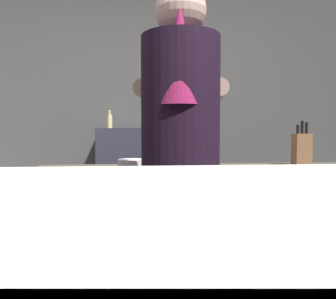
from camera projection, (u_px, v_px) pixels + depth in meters
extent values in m
cube|color=#4E4D4B|center=(146.00, 106.00, 3.40)|extent=(5.20, 0.10, 2.70)
cube|color=#494335|center=(212.00, 243.00, 1.95)|extent=(2.10, 0.60, 0.88)
cube|color=#323140|center=(146.00, 187.00, 3.16)|extent=(0.90, 0.36, 1.12)
cube|color=#27323F|center=(180.00, 279.00, 1.48)|extent=(0.28, 0.20, 0.89)
cylinder|color=black|center=(180.00, 110.00, 1.43)|extent=(0.34, 0.34, 0.62)
sphere|color=#CCA494|center=(181.00, 11.00, 1.41)|extent=(0.22, 0.22, 0.22)
cone|color=#8C1E4C|center=(180.00, 54.00, 1.32)|extent=(0.18, 0.18, 0.41)
cylinder|color=#CCA494|center=(147.00, 92.00, 1.60)|extent=(0.13, 0.33, 0.08)
cylinder|color=#CCA494|center=(218.00, 91.00, 1.57)|extent=(0.13, 0.33, 0.08)
cube|color=brown|center=(302.00, 150.00, 2.07)|extent=(0.10, 0.08, 0.20)
cylinder|color=black|center=(298.00, 129.00, 2.06)|extent=(0.02, 0.02, 0.05)
cylinder|color=black|center=(302.00, 127.00, 2.06)|extent=(0.02, 0.02, 0.08)
cylinder|color=black|center=(306.00, 128.00, 2.07)|extent=(0.02, 0.02, 0.07)
cylinder|color=silver|center=(133.00, 163.00, 1.96)|extent=(0.18, 0.18, 0.05)
cube|color=silver|center=(221.00, 169.00, 1.87)|extent=(0.24, 0.05, 0.01)
cylinder|color=#D6C77E|center=(110.00, 121.00, 3.11)|extent=(0.05, 0.05, 0.13)
cylinder|color=#D6C77E|center=(109.00, 112.00, 3.11)|extent=(0.02, 0.02, 0.05)
cylinder|color=#333333|center=(109.00, 109.00, 3.11)|extent=(0.03, 0.03, 0.01)
cylinder|color=black|center=(177.00, 118.00, 3.08)|extent=(0.07, 0.07, 0.18)
cylinder|color=black|center=(177.00, 105.00, 3.07)|extent=(0.03, 0.03, 0.07)
cylinder|color=red|center=(177.00, 100.00, 3.07)|extent=(0.04, 0.04, 0.01)
cylinder|color=#3A519D|center=(162.00, 119.00, 3.08)|extent=(0.06, 0.06, 0.18)
cylinder|color=#3A519D|center=(162.00, 105.00, 3.07)|extent=(0.03, 0.03, 0.07)
cylinder|color=silver|center=(162.00, 101.00, 3.07)|extent=(0.03, 0.03, 0.01)
cylinder|color=#36589E|center=(186.00, 119.00, 3.22)|extent=(0.07, 0.07, 0.18)
cylinder|color=#36589E|center=(186.00, 107.00, 3.21)|extent=(0.03, 0.03, 0.07)
cylinder|color=silver|center=(186.00, 102.00, 3.21)|extent=(0.03, 0.03, 0.01)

